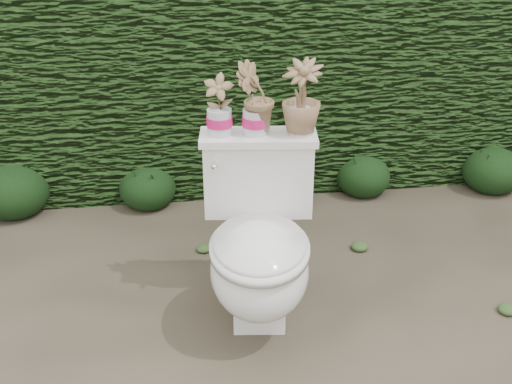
{
  "coord_description": "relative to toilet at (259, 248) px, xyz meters",
  "views": [
    {
      "loc": [
        -0.14,
        -2.32,
        1.79
      ],
      "look_at": [
        0.17,
        0.09,
        0.55
      ],
      "focal_mm": 45.0,
      "sensor_mm": 36.0,
      "label": 1
    }
  ],
  "objects": [
    {
      "name": "toilet",
      "position": [
        0.0,
        0.0,
        0.0
      ],
      "size": [
        0.53,
        0.72,
        0.78
      ],
      "rotation": [
        0.0,
        0.0,
        -0.11
      ],
      "color": "silver",
      "rests_on": "ground"
    },
    {
      "name": "hedge",
      "position": [
        -0.16,
        1.64,
        0.44
      ],
      "size": [
        8.0,
        1.0,
        1.6
      ],
      "primitive_type": "cube",
      "color": "#254416",
      "rests_on": "ground"
    },
    {
      "name": "potted_plant_center",
      "position": [
        0.01,
        0.24,
        0.57
      ],
      "size": [
        0.18,
        0.16,
        0.3
      ],
      "primitive_type": "imported",
      "rotation": [
        0.0,
        0.0,
        3.31
      ],
      "color": "#277D29",
      "rests_on": "toilet"
    },
    {
      "name": "potted_plant_right",
      "position": [
        0.2,
        0.22,
        0.57
      ],
      "size": [
        0.23,
        0.23,
        0.3
      ],
      "primitive_type": "imported",
      "rotation": [
        0.0,
        0.0,
        5.78
      ],
      "color": "#277D29",
      "rests_on": "toilet"
    },
    {
      "name": "liriope_clump_3",
      "position": [
        -0.51,
        1.15,
        -0.22
      ],
      "size": [
        0.33,
        0.33,
        0.27
      ],
      "primitive_type": "ellipsoid",
      "color": "black",
      "rests_on": "ground"
    },
    {
      "name": "ground",
      "position": [
        -0.16,
        0.04,
        -0.36
      ],
      "size": [
        60.0,
        60.0,
        0.0
      ],
      "primitive_type": "plane",
      "color": "brown",
      "rests_on": "ground"
    },
    {
      "name": "liriope_clump_4",
      "position": [
        0.22,
        1.11,
        -0.19
      ],
      "size": [
        0.42,
        0.42,
        0.34
      ],
      "primitive_type": "ellipsoid",
      "color": "black",
      "rests_on": "ground"
    },
    {
      "name": "liriope_clump_2",
      "position": [
        -1.27,
        1.15,
        -0.19
      ],
      "size": [
        0.41,
        0.41,
        0.33
      ],
      "primitive_type": "ellipsoid",
      "color": "black",
      "rests_on": "ground"
    },
    {
      "name": "potted_plant_left",
      "position": [
        -0.14,
        0.26,
        0.54
      ],
      "size": [
        0.15,
        0.12,
        0.24
      ],
      "primitive_type": "imported",
      "rotation": [
        0.0,
        0.0,
        6.0
      ],
      "color": "#277D29",
      "rests_on": "toilet"
    },
    {
      "name": "liriope_clump_6",
      "position": [
        1.6,
        1.09,
        -0.21
      ],
      "size": [
        0.36,
        0.36,
        0.29
      ],
      "primitive_type": "ellipsoid",
      "color": "black",
      "rests_on": "ground"
    },
    {
      "name": "liriope_clump_5",
      "position": [
        0.79,
        1.15,
        -0.22
      ],
      "size": [
        0.33,
        0.33,
        0.26
      ],
      "primitive_type": "ellipsoid",
      "color": "black",
      "rests_on": "ground"
    }
  ]
}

